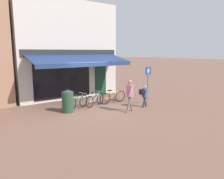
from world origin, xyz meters
name	(u,v)px	position (x,y,z in m)	size (l,w,h in m)	color
ground_plane	(99,108)	(0.00, 0.00, 0.00)	(160.00, 160.00, 0.00)	brown
shop_front	(63,51)	(0.04, 4.55, 3.12)	(6.81, 5.01, 6.25)	beige
bike_rack_rail	(95,98)	(0.16, 0.69, 0.46)	(2.81, 0.04, 0.57)	#47494F
bicycle_green	(78,102)	(-1.02, 0.54, 0.38)	(1.58, 0.79, 0.85)	black
bicycle_silver	(95,100)	(0.09, 0.59, 0.36)	(1.57, 0.74, 0.81)	black
bicycle_orange	(113,97)	(1.29, 0.52, 0.38)	(1.81, 0.52, 0.88)	black
pedestrian_adult	(130,92)	(0.89, -1.48, 1.02)	(0.61, 0.53, 1.67)	slate
pedestrian_child	(144,94)	(2.16, -1.23, 0.75)	(0.55, 0.43, 1.23)	#282D47
litter_bin	(68,101)	(-1.69, 0.33, 0.59)	(0.60, 0.60, 1.17)	#23472D
parking_sign	(148,81)	(2.88, -0.77, 1.38)	(0.44, 0.07, 2.24)	slate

